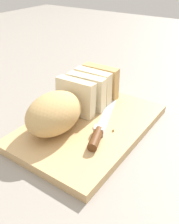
{
  "coord_description": "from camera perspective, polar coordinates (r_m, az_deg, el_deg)",
  "views": [
    {
      "loc": [
        -0.43,
        -0.29,
        0.36
      ],
      "look_at": [
        0.0,
        0.0,
        0.05
      ],
      "focal_mm": 40.43,
      "sensor_mm": 36.0,
      "label": 1
    }
  ],
  "objects": [
    {
      "name": "crumb_stray_left",
      "position": [
        0.61,
        -4.95,
        -2.98
      ],
      "size": [
        0.01,
        0.01,
        0.01
      ],
      "primitive_type": "sphere",
      "color": "#A8753D",
      "rests_on": "cutting_board"
    },
    {
      "name": "cutting_board",
      "position": [
        0.63,
        0.0,
        -3.16
      ],
      "size": [
        0.38,
        0.26,
        0.02
      ],
      "primitive_type": "cube",
      "rotation": [
        0.0,
        0.0,
        -0.02
      ],
      "color": "tan",
      "rests_on": "ground_plane"
    },
    {
      "name": "bread_loaf",
      "position": [
        0.62,
        -4.41,
        2.25
      ],
      "size": [
        0.3,
        0.12,
        0.09
      ],
      "rotation": [
        0.0,
        0.0,
        0.04
      ],
      "color": "tan",
      "rests_on": "cutting_board"
    },
    {
      "name": "ground_plane",
      "position": [
        0.63,
        0.0,
        -3.93
      ],
      "size": [
        3.0,
        3.0,
        0.0
      ],
      "primitive_type": "plane",
      "color": "gray"
    },
    {
      "name": "crumb_near_loaf",
      "position": [
        0.6,
        0.91,
        -3.51
      ],
      "size": [
        0.0,
        0.0,
        0.0
      ],
      "primitive_type": "sphere",
      "color": "#A8753D",
      "rests_on": "cutting_board"
    },
    {
      "name": "crumb_near_knife",
      "position": [
        0.59,
        5.57,
        -3.98
      ],
      "size": [
        0.01,
        0.01,
        0.01
      ],
      "primitive_type": "sphere",
      "color": "#A8753D",
      "rests_on": "cutting_board"
    },
    {
      "name": "bread_knife",
      "position": [
        0.59,
        2.46,
        -3.63
      ],
      "size": [
        0.28,
        0.12,
        0.02
      ],
      "rotation": [
        0.0,
        0.0,
        0.33
      ],
      "color": "silver",
      "rests_on": "cutting_board"
    }
  ]
}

